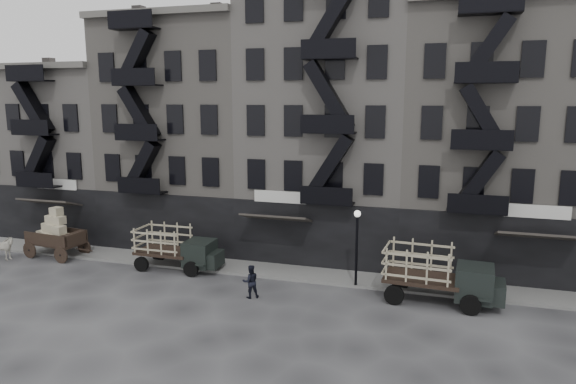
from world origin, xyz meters
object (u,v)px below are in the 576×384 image
(stake_truck_west, at_px, (176,245))
(stake_truck_east, at_px, (439,271))
(wagon, at_px, (54,229))
(pedestrian_mid, at_px, (251,281))

(stake_truck_west, relative_size, stake_truck_east, 0.88)
(wagon, relative_size, pedestrian_mid, 2.27)
(wagon, relative_size, stake_truck_west, 0.76)
(stake_truck_west, bearing_deg, pedestrian_mid, -26.79)
(pedestrian_mid, bearing_deg, stake_truck_east, 161.01)
(wagon, distance_m, stake_truck_east, 23.77)
(stake_truck_east, bearing_deg, stake_truck_west, -178.94)
(wagon, bearing_deg, stake_truck_west, 6.77)
(pedestrian_mid, bearing_deg, wagon, -43.36)
(stake_truck_east, distance_m, pedestrian_mid, 9.48)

